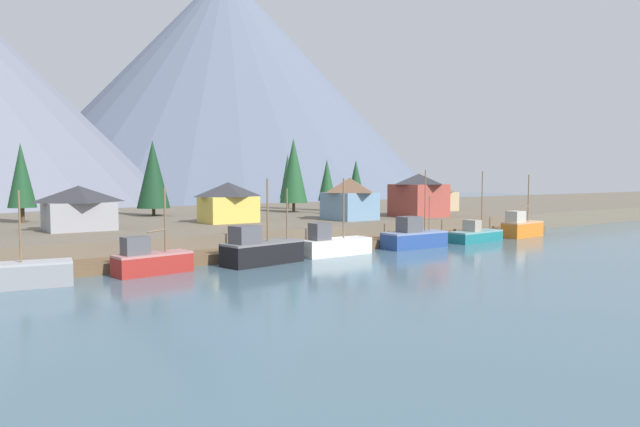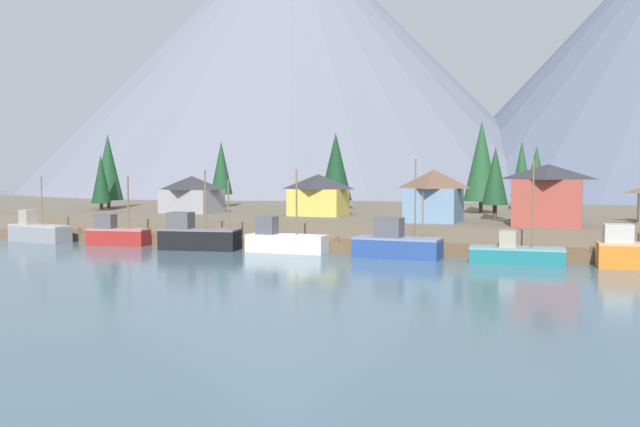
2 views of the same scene
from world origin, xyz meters
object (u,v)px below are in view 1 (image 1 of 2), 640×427
at_px(fishing_boat_orange, 521,227).
at_px(conifer_back_right, 21,176).
at_px(fishing_boat_grey, 12,273).
at_px(house_yellow, 228,202).
at_px(fishing_boat_black, 260,250).
at_px(house_red, 419,195).
at_px(fishing_boat_white, 334,245).
at_px(house_tan, 436,196).
at_px(fishing_boat_blue, 414,237).
at_px(house_grey, 79,207).
at_px(conifer_near_right, 288,176).
at_px(fishing_boat_teal, 475,235).
at_px(conifer_near_left, 294,170).
at_px(conifer_centre, 153,174).
at_px(fishing_boat_red, 151,261).
at_px(conifer_far_left, 327,180).
at_px(conifer_mid_right, 356,182).
at_px(house_blue, 350,198).

bearing_deg(fishing_boat_orange, conifer_back_right, 144.44).
height_order(fishing_boat_grey, house_yellow, house_yellow).
bearing_deg(fishing_boat_black, house_red, 11.26).
relative_size(fishing_boat_white, house_tan, 1.20).
relative_size(fishing_boat_blue, fishing_boat_orange, 1.06).
distance_m(fishing_boat_blue, house_grey, 38.68).
distance_m(house_grey, conifer_near_right, 47.26).
bearing_deg(house_yellow, conifer_back_right, 145.74).
distance_m(fishing_boat_teal, conifer_near_right, 42.14).
distance_m(fishing_boat_black, house_tan, 51.43).
height_order(house_red, conifer_back_right, conifer_back_right).
bearing_deg(conifer_near_left, fishing_boat_orange, -61.38).
xyz_separation_m(fishing_boat_grey, fishing_boat_orange, (63.56, 0.19, 0.20)).
height_order(conifer_back_right, conifer_centre, conifer_centre).
relative_size(conifer_back_right, conifer_centre, 0.90).
bearing_deg(house_grey, fishing_boat_red, -84.73).
bearing_deg(conifer_back_right, conifer_near_right, 9.12).
bearing_deg(fishing_boat_grey, house_yellow, 43.77).
bearing_deg(fishing_boat_blue, conifer_near_right, 80.37).
height_order(house_yellow, conifer_near_right, conifer_near_right).
bearing_deg(house_grey, conifer_near_left, 19.74).
xyz_separation_m(fishing_boat_orange, house_red, (-7.95, 12.30, 4.40)).
relative_size(house_grey, conifer_centre, 0.64).
bearing_deg(conifer_far_left, house_yellow, -152.19).
bearing_deg(conifer_far_left, conifer_near_left, -177.85).
height_order(fishing_boat_red, house_tan, fishing_boat_red).
height_order(fishing_boat_black, conifer_mid_right, conifer_mid_right).
distance_m(house_tan, conifer_near_right, 27.40).
bearing_deg(house_blue, fishing_boat_red, -157.47).
distance_m(house_tan, conifer_near_left, 25.36).
bearing_deg(fishing_boat_grey, fishing_boat_teal, 9.13).
height_order(house_grey, house_red, house_red).
height_order(fishing_boat_red, house_red, house_red).
bearing_deg(fishing_boat_white, conifer_back_right, 125.92).
xyz_separation_m(fishing_boat_red, fishing_boat_blue, (31.81, 0.04, 0.11)).
bearing_deg(conifer_centre, conifer_near_right, 9.71).
bearing_deg(conifer_near_right, conifer_centre, -170.29).
bearing_deg(house_yellow, conifer_mid_right, 1.78).
distance_m(fishing_boat_black, house_red, 36.86).
height_order(fishing_boat_white, house_grey, fishing_boat_white).
xyz_separation_m(fishing_boat_grey, conifer_near_right, (50.52, 41.41, 7.32)).
distance_m(fishing_boat_blue, conifer_far_left, 34.72).
distance_m(fishing_boat_red, fishing_boat_teal, 42.84).
height_order(fishing_boat_grey, house_grey, fishing_boat_grey).
bearing_deg(conifer_near_right, house_tan, -49.67).
bearing_deg(fishing_boat_white, fishing_boat_red, 179.55).
bearing_deg(fishing_boat_teal, conifer_near_left, 99.00).
bearing_deg(fishing_boat_grey, conifer_near_right, 48.39).
bearing_deg(house_red, house_grey, 171.99).
relative_size(house_grey, conifer_near_right, 0.72).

